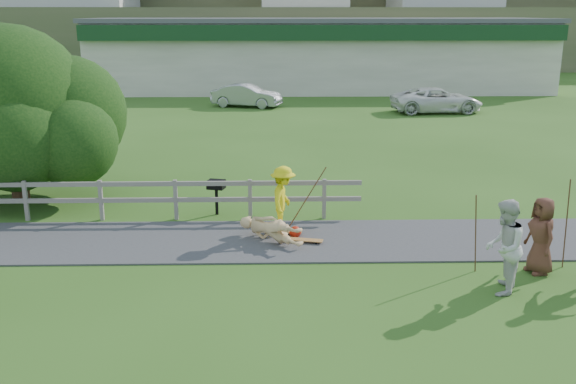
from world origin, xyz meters
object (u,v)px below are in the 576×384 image
(spectator_a, at_px, (504,247))
(car_white, at_px, (437,100))
(skater_rider, at_px, (283,203))
(tree, at_px, (13,128))
(skater_fallen, at_px, (271,229))
(car_silver, at_px, (247,96))
(spectator_c, at_px, (541,235))
(bbq, at_px, (217,197))

(spectator_a, relative_size, car_white, 0.38)
(skater_rider, bearing_deg, car_white, -12.31)
(car_white, height_order, tree, tree)
(skater_fallen, distance_m, car_silver, 23.79)
(spectator_c, xyz_separation_m, car_silver, (-7.26, 25.74, -0.15))
(skater_fallen, height_order, spectator_a, spectator_a)
(skater_rider, distance_m, spectator_a, 5.54)
(spectator_c, bearing_deg, skater_rider, -126.59)
(spectator_c, bearing_deg, tree, -126.21)
(spectator_c, xyz_separation_m, car_white, (3.54, 23.20, -0.13))
(skater_fallen, bearing_deg, car_silver, 47.03)
(skater_fallen, bearing_deg, spectator_a, -79.71)
(spectator_a, xyz_separation_m, tree, (-12.13, 7.02, 1.19))
(skater_fallen, xyz_separation_m, car_white, (9.28, 21.20, 0.37))
(skater_rider, bearing_deg, skater_fallen, 160.65)
(skater_rider, height_order, bbq, skater_rider)
(skater_fallen, xyz_separation_m, car_silver, (-1.51, 23.74, 0.35))
(skater_rider, relative_size, bbq, 1.71)
(skater_fallen, xyz_separation_m, spectator_a, (4.59, -2.99, 0.62))
(spectator_a, bearing_deg, skater_rider, -103.39)
(skater_rider, bearing_deg, bbq, 56.39)
(spectator_a, bearing_deg, car_silver, -141.24)
(spectator_a, height_order, car_silver, spectator_a)
(car_silver, bearing_deg, skater_rider, -158.37)
(skater_rider, height_order, car_white, skater_rider)
(skater_rider, height_order, spectator_a, spectator_a)
(skater_rider, xyz_separation_m, skater_fallen, (-0.30, -0.52, -0.50))
(skater_fallen, bearing_deg, bbq, 76.49)
(skater_rider, distance_m, skater_fallen, 0.78)
(spectator_a, bearing_deg, tree, -94.16)
(spectator_c, distance_m, tree, 14.64)
(spectator_c, height_order, tree, tree)
(spectator_a, height_order, spectator_c, spectator_a)
(bbq, bearing_deg, skater_rider, -29.69)
(car_silver, height_order, car_white, car_white)
(skater_rider, distance_m, bbq, 2.57)
(car_white, bearing_deg, tree, 130.75)
(skater_fallen, xyz_separation_m, spectator_c, (5.74, -2.00, 0.50))
(tree, xyz_separation_m, bbq, (6.03, -1.72, -1.66))
(skater_rider, bearing_deg, tree, 77.02)
(skater_rider, xyz_separation_m, tree, (-7.84, 3.51, 1.31))
(car_silver, bearing_deg, spectator_a, -149.98)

